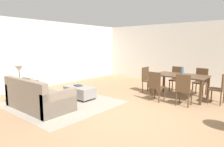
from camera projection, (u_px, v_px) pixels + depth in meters
The scene contains 17 objects.
ground_plane at pixel (125, 114), 4.99m from camera, with size 10.80×10.80×0.00m, color #9E7A56.
wall_back at pixel (191, 54), 8.62m from camera, with size 9.00×0.12×2.70m, color silver.
wall_left at pixel (42, 54), 7.98m from camera, with size 0.12×11.00×2.70m, color silver.
area_rug at pixel (62, 103), 5.92m from camera, with size 3.00×2.80×0.01m, color gray.
couch at pixel (38, 98), 5.36m from camera, with size 1.95×0.99×0.86m.
ottoman_table at pixel (80, 92), 6.36m from camera, with size 0.98×0.57×0.39m.
side_table at pixel (20, 86), 6.24m from camera, with size 0.40×0.40×0.57m.
table_lamp at pixel (19, 69), 6.16m from camera, with size 0.26×0.26×0.53m.
dining_table at pixel (180, 77), 6.43m from camera, with size 1.64×0.99×0.76m.
dining_chair_near_left at pixel (156, 85), 6.04m from camera, with size 0.42×0.42×0.92m.
dining_chair_near_right at pixel (184, 88), 5.55m from camera, with size 0.43×0.43×0.92m.
dining_chair_far_left at pixel (176, 77), 7.37m from camera, with size 0.43×0.43×0.92m.
dining_chair_far_right at pixel (201, 80), 6.85m from camera, with size 0.42×0.42×0.92m.
dining_chair_head_east at pixel (220, 87), 5.74m from camera, with size 0.42×0.42×0.92m.
dining_chair_head_west at pixel (147, 78), 7.18m from camera, with size 0.43×0.43×0.92m.
vase_centerpiece at pixel (182, 72), 6.31m from camera, with size 0.09×0.09×0.24m, color slate.
book_on_ottoman at pixel (78, 85), 6.45m from camera, with size 0.26×0.20×0.03m, color #333338.
Camera 1 is at (2.77, -3.91, 1.75)m, focal length 31.47 mm.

